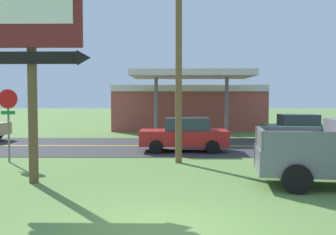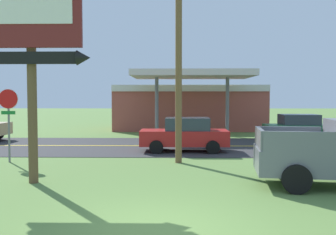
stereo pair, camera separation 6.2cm
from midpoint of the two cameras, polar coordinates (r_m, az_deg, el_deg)
ground_plane at (r=7.70m, az=-1.31°, el=-16.61°), size 180.00×180.00×0.00m
road_asphalt at (r=20.42m, az=0.16°, el=-4.31°), size 140.00×8.00×0.02m
road_centre_line at (r=20.42m, az=0.16°, el=-4.28°), size 126.00×0.20×0.01m
motel_sign at (r=12.14m, az=-19.91°, el=11.44°), size 3.40×0.54×6.37m
stop_sign at (r=16.45m, az=-23.00°, el=0.76°), size 0.80×0.08×2.95m
utility_pole at (r=15.15m, az=1.50°, el=9.44°), size 1.88×0.26×8.03m
gas_station at (r=31.47m, az=3.02°, el=1.75°), size 12.00×11.50×4.40m
car_green_near_lane at (r=23.49m, az=19.16°, el=-1.52°), size 4.20×2.00×1.64m
car_red_mid_lane at (r=18.34m, az=2.42°, el=-2.55°), size 4.20×2.00×1.64m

